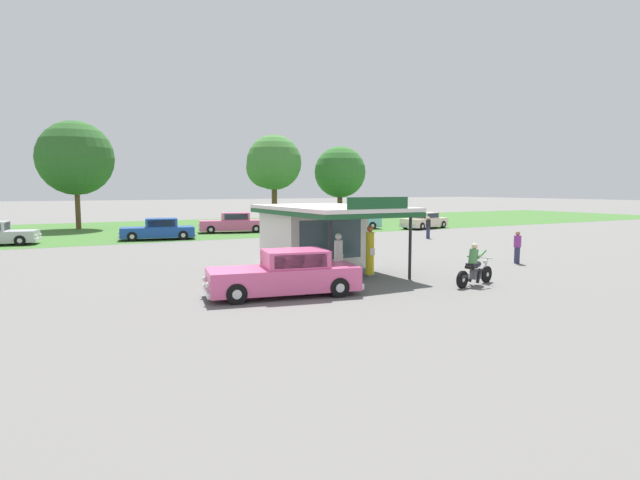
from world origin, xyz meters
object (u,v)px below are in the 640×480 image
object	(u,v)px
parked_car_back_row_right	(302,226)
parked_car_back_row_far_right	(351,221)
parked_car_back_row_far_left	(424,221)
bystander_chatting_near_pumps	(517,247)
gas_pump_nearside	(338,259)
motorcycle_with_rider	(474,268)
featured_classic_sedan	(286,275)
bystander_admiring_sedan	(428,227)
gas_pump_offside	(370,253)
parked_car_back_row_centre	(159,230)
parked_car_back_row_centre_right	(233,224)

from	to	relation	value
parked_car_back_row_right	parked_car_back_row_far_right	distance (m)	6.94
parked_car_back_row_far_left	bystander_chatting_near_pumps	bearing A→B (deg)	-117.89
gas_pump_nearside	motorcycle_with_rider	xyz separation A→B (m)	(3.84, -3.42, -0.18)
featured_classic_sedan	bystander_admiring_sedan	distance (m)	21.70
parked_car_back_row_far_right	bystander_chatting_near_pumps	world-z (taller)	bystander_chatting_near_pumps
gas_pump_nearside	bystander_chatting_near_pumps	bearing A→B (deg)	-1.40
bystander_admiring_sedan	featured_classic_sedan	bearing A→B (deg)	-142.44
parked_car_back_row_far_right	bystander_admiring_sedan	xyz separation A→B (m)	(0.48, -9.93, 0.12)
parked_car_back_row_far_right	bystander_admiring_sedan	size ratio (longest dim) A/B	3.67
gas_pump_offside	gas_pump_nearside	bearing A→B (deg)	-179.99
parked_car_back_row_far_left	gas_pump_offside	bearing A→B (deg)	-134.37
gas_pump_nearside	bystander_chatting_near_pumps	world-z (taller)	gas_pump_nearside
featured_classic_sedan	bystander_chatting_near_pumps	xyz separation A→B (m)	(12.85, 1.52, 0.12)
gas_pump_nearside	bystander_admiring_sedan	xyz separation A→B (m)	(14.14, 11.47, -0.01)
parked_car_back_row_centre	motorcycle_with_rider	bearing A→B (deg)	-73.04
gas_pump_offside	parked_car_back_row_far_right	bearing A→B (deg)	60.36
parked_car_back_row_centre_right	bystander_admiring_sedan	world-z (taller)	parked_car_back_row_centre_right
parked_car_back_row_right	bystander_chatting_near_pumps	distance (m)	18.78
gas_pump_offside	parked_car_back_row_far_left	xyz separation A→B (m)	(18.35, 18.76, -0.29)
parked_car_back_row_centre_right	parked_car_back_row_far_left	bearing A→B (deg)	-13.72
parked_car_back_row_far_left	parked_car_back_row_centre	size ratio (longest dim) A/B	0.97
parked_car_back_row_far_left	parked_car_back_row_centre	xyz separation A→B (m)	(-23.07, 0.97, 0.01)
parked_car_back_row_centre_right	parked_car_back_row_right	bearing A→B (deg)	-46.88
motorcycle_with_rider	parked_car_back_row_far_left	distance (m)	27.36
parked_car_back_row_right	parked_car_back_row_centre	bearing A→B (deg)	172.81
parked_car_back_row_far_left	parked_car_back_row_right	bearing A→B (deg)	-178.29
parked_car_back_row_centre_right	gas_pump_offside	bearing A→B (deg)	-94.48
parked_car_back_row_right	featured_classic_sedan	bearing A→B (deg)	-117.45
motorcycle_with_rider	parked_car_back_row_far_right	xyz separation A→B (m)	(9.82, 24.82, 0.05)
gas_pump_offside	parked_car_back_row_far_left	distance (m)	26.25
gas_pump_nearside	parked_car_back_row_right	size ratio (longest dim) A/B	0.33
featured_classic_sedan	bystander_admiring_sedan	size ratio (longest dim) A/B	3.43
gas_pump_nearside	parked_car_back_row_right	xyz separation A→B (m)	(7.41, 18.39, -0.17)
bystander_chatting_near_pumps	motorcycle_with_rider	bearing A→B (deg)	-151.82
gas_pump_nearside	parked_car_back_row_far_right	world-z (taller)	gas_pump_nearside
parked_car_back_row_centre_right	parked_car_back_row_centre	xyz separation A→B (m)	(-6.50, -3.08, -0.05)
parked_car_back_row_far_right	bystander_admiring_sedan	distance (m)	9.94
parked_car_back_row_centre	bystander_admiring_sedan	xyz separation A→B (m)	(17.36, -8.27, 0.14)
motorcycle_with_rider	parked_car_back_row_centre_right	distance (m)	26.24
parked_car_back_row_centre_right	parked_car_back_row_far_right	size ratio (longest dim) A/B	0.99
featured_classic_sedan	parked_car_back_row_right	world-z (taller)	featured_classic_sedan
gas_pump_nearside	bystander_admiring_sedan	world-z (taller)	gas_pump_nearside
bystander_chatting_near_pumps	parked_car_back_row_far_right	bearing A→B (deg)	79.83
gas_pump_offside	featured_classic_sedan	bearing A→B (deg)	-158.83
parked_car_back_row_far_left	parked_car_back_row_right	distance (m)	12.44
parked_car_back_row_far_left	bystander_chatting_near_pumps	size ratio (longest dim) A/B	3.32
gas_pump_nearside	bystander_chatting_near_pumps	distance (m)	9.79
featured_classic_sedan	gas_pump_offside	bearing A→B (deg)	21.17
parked_car_back_row_centre_right	bystander_chatting_near_pumps	xyz separation A→B (m)	(6.51, -23.05, 0.08)
parked_car_back_row_centre_right	parked_car_back_row_centre	distance (m)	7.19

